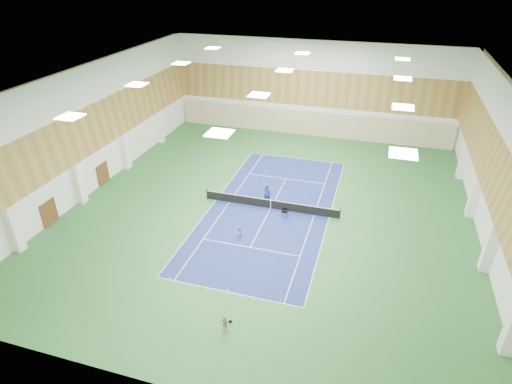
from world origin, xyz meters
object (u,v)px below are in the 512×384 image
at_px(coach, 267,193).
at_px(child_apron, 225,324).
at_px(ball_cart, 285,213).
at_px(tennis_net, 271,203).
at_px(child_court, 240,233).

height_order(coach, child_apron, coach).
bearing_deg(coach, ball_cart, 142.77).
xyz_separation_m(tennis_net, child_apron, (1.11, -15.28, 0.04)).
height_order(coach, child_court, coach).
bearing_deg(tennis_net, coach, 120.88).
xyz_separation_m(coach, child_apron, (1.77, -16.39, -0.37)).
bearing_deg(ball_cart, coach, 142.77).
relative_size(coach, child_court, 1.65).
relative_size(tennis_net, child_apron, 10.83).
relative_size(tennis_net, coach, 6.67).
distance_m(child_court, ball_cart, 5.11).
xyz_separation_m(child_court, child_apron, (2.30, -9.87, 0.01)).
height_order(coach, ball_cart, coach).
distance_m(coach, ball_cart, 3.25).
bearing_deg(ball_cart, tennis_net, 152.18).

